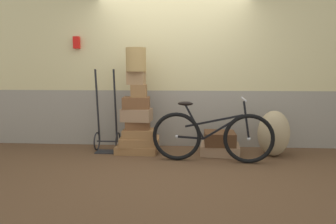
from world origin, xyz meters
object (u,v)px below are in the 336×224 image
Objects in this scene: suitcase_5 at (136,103)px; luggage_trolley at (107,132)px; suitcase_1 at (140,141)px; suitcase_4 at (137,115)px; burlap_sack at (274,133)px; suitcase_8 at (220,149)px; suitcase_7 at (136,78)px; suitcase_9 at (220,138)px; bicycle at (212,136)px; suitcase_6 at (139,91)px; suitcase_0 at (137,148)px; wicker_basket at (136,60)px; suitcase_2 at (139,133)px; suitcase_3 at (138,125)px.

luggage_trolley is (-0.51, 0.07, -0.50)m from suitcase_5.
suitcase_4 is (-0.04, -0.01, 0.43)m from suitcase_1.
suitcase_5 reaches higher than burlap_sack.
suitcase_8 is (1.33, -0.02, -0.73)m from suitcase_5.
suitcase_9 is at bearing 3.42° from suitcase_7.
bicycle reaches higher than burlap_sack.
suitcase_6 is at bearing -178.70° from suitcase_9.
suitcase_0 is 1.80× the size of wicker_basket.
suitcase_9 is (1.28, -0.01, -0.06)m from suitcase_2.
suitcase_2 is 1.18× the size of suitcase_5.
suitcase_1 is 0.63m from suitcase_5.
luggage_trolley is at bearing 174.33° from suitcase_0.
suitcase_0 is at bearing -174.50° from suitcase_8.
suitcase_0 is 0.75m from suitcase_5.
suitcase_9 is (1.30, -0.04, -0.19)m from suitcase_3.
suitcase_1 is 0.43m from suitcase_4.
burlap_sack is (0.81, -0.04, 0.28)m from suitcase_8.
suitcase_4 is at bearing 164.65° from suitcase_6.
suitcase_9 is 0.83m from burlap_sack.
burlap_sack is at bearing 5.41° from suitcase_4.
suitcase_6 reaches higher than suitcase_2.
suitcase_0 is 1.41× the size of suitcase_4.
suitcase_1 is at bearing -8.25° from luggage_trolley.
suitcase_7 is 1.74m from suitcase_8.
suitcase_3 is 0.22× the size of bicycle.
suitcase_8 is at bearing -0.24° from suitcase_0.
suitcase_0 is 1.14m from suitcase_7.
suitcase_1 is at bearing -25.10° from suitcase_3.
wicker_basket is at bearing 161.56° from suitcase_6.
suitcase_2 is 1.19m from bicycle.
suitcase_9 is (1.32, -0.02, -0.36)m from suitcase_4.
suitcase_1 is 2.32× the size of suitcase_7.
suitcase_5 is 0.20m from suitcase_6.
suitcase_7 reaches higher than suitcase_9.
suitcase_5 is 0.71× the size of suitcase_8.
suitcase_5 is (-0.04, 0.03, 0.49)m from suitcase_2.
bicycle is at bearing -22.38° from suitcase_3.
suitcase_8 is 1.93m from wicker_basket.
suitcase_9 is at bearing -3.28° from luggage_trolley.
suitcase_7 reaches higher than suitcase_2.
suitcase_9 is at bearing -0.87° from wicker_basket.
luggage_trolley reaches higher than burlap_sack.
suitcase_2 is (-0.00, -0.01, 0.13)m from suitcase_1.
luggage_trolley reaches higher than suitcase_5.
burlap_sack is 1.04m from bicycle.
bicycle is at bearing -160.21° from burlap_sack.
suitcase_5 is at bearing 160.71° from bicycle.
luggage_trolley reaches higher than suitcase_4.
suitcase_6 is (0.03, -0.03, 0.55)m from suitcase_3.
suitcase_5 is at bearing 166.89° from suitcase_3.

